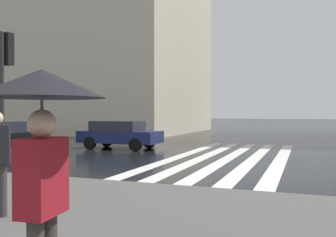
# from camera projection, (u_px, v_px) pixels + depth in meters

# --- Properties ---
(ground_plane) EXTENTS (220.00, 220.00, 0.00)m
(ground_plane) POSITION_uv_depth(u_px,v_px,m) (273.00, 175.00, 10.54)
(ground_plane) COLOR black
(zebra_crossing) EXTENTS (13.00, 4.50, 0.01)m
(zebra_crossing) POSITION_uv_depth(u_px,v_px,m) (230.00, 157.00, 14.99)
(zebra_crossing) COLOR silver
(zebra_crossing) RESTS_ON ground_plane
(haussmann_block_mid) EXTENTS (16.26, 23.19, 23.18)m
(haussmann_block_mid) POSITION_uv_depth(u_px,v_px,m) (80.00, 19.00, 36.94)
(haussmann_block_mid) COLOR beige
(haussmann_block_mid) RESTS_ON ground_plane
(traffic_signal_post) EXTENTS (0.44, 0.30, 3.78)m
(traffic_signal_post) POSITION_uv_depth(u_px,v_px,m) (5.00, 73.00, 9.63)
(traffic_signal_post) COLOR #232326
(traffic_signal_post) RESTS_ON sidewalk_pavement
(car_navy) EXTENTS (1.85, 4.10, 1.41)m
(car_navy) POSITION_uv_depth(u_px,v_px,m) (119.00, 134.00, 18.48)
(car_navy) COLOR navy
(car_navy) RESTS_ON ground_plane
(pedestrian_in_red_jacket) EXTENTS (0.98, 0.98, 1.99)m
(pedestrian_in_red_jacket) POSITION_uv_depth(u_px,v_px,m) (42.00, 120.00, 2.81)
(pedestrian_in_red_jacket) COLOR maroon
(pedestrian_in_red_jacket) RESTS_ON sidewalk_pavement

